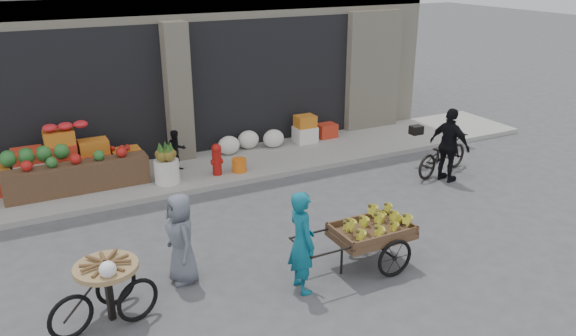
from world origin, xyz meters
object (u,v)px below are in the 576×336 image
banana_cart (369,230)px  vendor_woman (302,242)px  pineapple_bin (167,171)px  orange_bucket (239,165)px  tricycle_cart (107,283)px  vendor_grey (181,238)px  fire_hydrant (217,158)px  cyclist (450,145)px  seated_person (176,151)px  bicycle (442,154)px

banana_cart → vendor_woman: bearing=-175.8°
vendor_woman → pineapple_bin: bearing=10.1°
orange_bucket → tricycle_cart: bearing=-131.1°
pineapple_bin → banana_cart: bearing=-67.3°
vendor_grey → orange_bucket: bearing=143.5°
pineapple_bin → fire_hydrant: 1.11m
banana_cart → vendor_woman: vendor_woman is taller
vendor_grey → pineapple_bin: bearing=165.1°
pineapple_bin → tricycle_cart: size_ratio=0.36×
tricycle_cart → cyclist: 7.73m
fire_hydrant → banana_cart: bearing=-79.7°
orange_bucket → cyclist: size_ratio=0.20×
banana_cart → vendor_woman: size_ratio=1.34×
pineapple_bin → vendor_woman: (0.68, -4.71, 0.41)m
vendor_woman → cyclist: 5.39m
seated_person → banana_cart: size_ratio=0.44×
orange_bucket → seated_person: seated_person is taller
seated_person → vendor_grey: 4.43m
tricycle_cart → vendor_grey: (1.17, 0.52, 0.14)m
pineapple_bin → fire_hydrant: fire_hydrant is taller
orange_bucket → seated_person: bearing=149.7°
banana_cart → vendor_woman: (-1.25, -0.10, 0.15)m
tricycle_cart → banana_cart: bearing=-25.1°
orange_bucket → vendor_grey: size_ratio=0.23×
vendor_woman → vendor_grey: size_ratio=1.11×
cyclist → orange_bucket: bearing=45.5°
bicycle → cyclist: (-0.20, -0.40, 0.36)m
banana_cart → cyclist: size_ratio=1.29×
pineapple_bin → banana_cart: banana_cart is taller
pineapple_bin → orange_bucket: (1.60, -0.10, -0.10)m
orange_bucket → pineapple_bin: bearing=176.4°
banana_cart → bicycle: bearing=34.2°
banana_cart → cyclist: 4.25m
orange_bucket → cyclist: cyclist is taller
pineapple_bin → seated_person: 0.75m
seated_person → bicycle: (5.34, -2.58, -0.13)m
seated_person → cyclist: (5.14, -2.98, 0.23)m
banana_cart → vendor_grey: size_ratio=1.49×
fire_hydrant → tricycle_cart: size_ratio=0.49×
vendor_grey → bicycle: size_ratio=0.82×
fire_hydrant → seated_person: seated_person is taller
vendor_grey → cyclist: 6.46m
orange_bucket → seated_person: 1.42m
vendor_woman → vendor_grey: vendor_woman is taller
fire_hydrant → orange_bucket: bearing=-5.7°
orange_bucket → vendor_grey: vendor_grey is taller
seated_person → vendor_grey: vendor_grey is taller
fire_hydrant → seated_person: bearing=137.1°
tricycle_cart → vendor_woman: bearing=-30.0°
vendor_woman → cyclist: bearing=-62.6°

